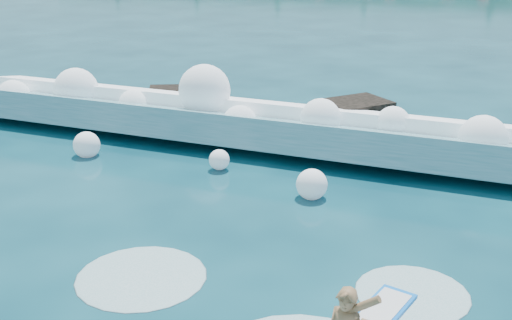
% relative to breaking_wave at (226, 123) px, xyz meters
% --- Properties ---
extents(ground, '(200.00, 200.00, 0.00)m').
position_rel_breaking_wave_xyz_m(ground, '(1.22, -6.41, -0.52)').
color(ground, '#072D3C').
rests_on(ground, ground).
extents(breaking_wave, '(17.34, 2.73, 1.49)m').
position_rel_breaking_wave_xyz_m(breaking_wave, '(0.00, 0.00, 0.00)').
color(breaking_wave, teal).
rests_on(breaking_wave, ground).
extents(rock_cluster, '(8.21, 3.09, 1.28)m').
position_rel_breaking_wave_xyz_m(rock_cluster, '(0.40, 1.47, -0.11)').
color(rock_cluster, black).
rests_on(rock_cluster, ground).
extents(wave_spray, '(15.73, 4.66, 2.24)m').
position_rel_breaking_wave_xyz_m(wave_spray, '(-0.65, -0.22, 0.48)').
color(wave_spray, white).
rests_on(wave_spray, ground).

